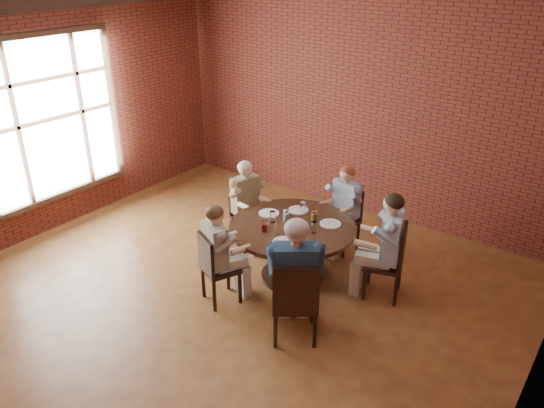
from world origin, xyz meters
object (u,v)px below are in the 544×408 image
Objects in this scene: chair_d at (215,266)px; diner_b at (343,210)px; chair_c at (245,212)px; chair_e at (295,299)px; chair_b at (346,217)px; diner_a at (385,246)px; diner_c at (247,205)px; diner_e at (295,279)px; dining_table at (292,241)px; smartphone at (286,247)px; chair_a at (392,259)px; diner_d at (220,254)px.

diner_b is at bearing -82.44° from chair_d.
chair_e is at bearing -108.66° from chair_c.
diner_b reaches higher than chair_b.
diner_a is 2.05m from diner_c.
diner_a is 1.38m from chair_e.
diner_b is (-0.01, -0.07, 0.13)m from chair_b.
dining_table is at bearing -90.00° from diner_e.
smartphone is (0.67, 0.47, 0.27)m from chair_d.
smartphone is at bearing -120.26° from chair_d.
diner_c is at bearing -73.08° from diner_e.
diner_c reaches higher than chair_a.
diner_a is 1.07× the size of diner_c.
chair_a is at bearing -26.37° from chair_b.
diner_e is at bearing -107.89° from chair_c.
chair_c is 0.15m from diner_c.
chair_e is (-0.45, -1.35, 0.02)m from chair_a.
chair_d is at bearing -67.77° from chair_a.
chair_e is at bearing -35.80° from chair_a.
diner_b is (0.16, 1.00, 0.08)m from dining_table.
diner_c is 1.39m from chair_d.
chair_c and chair_d have the same top height.
diner_e is (0.65, -0.90, 0.18)m from dining_table.
diner_c is at bearing -90.00° from chair_c.
diner_d is 1.12m from chair_e.
smartphone is at bearing -78.58° from chair_b.
diner_a is at bearing -26.61° from diner_b.
diner_d is at bearing -97.55° from diner_b.
chair_d is 0.15m from diner_d.
chair_b is 0.72× the size of diner_b.
smartphone is at bearing -105.16° from diner_c.
chair_c is at bearing -38.38° from diner_d.
chair_a is 0.75× the size of diner_d.
dining_table is at bearing -90.00° from diner_a.
diner_a is 1.31m from diner_e.
diner_a is at bearing 26.57° from smartphone.
diner_a reaches higher than diner_d.
diner_a is at bearing -90.00° from chair_a.
diner_b is 0.98× the size of diner_c.
diner_d is at bearing -114.36° from dining_table.
chair_d is 0.86m from smartphone.
chair_a is 0.70× the size of diner_a.
chair_b is at bearing 81.03° from dining_table.
diner_c reaches higher than smartphone.
smartphone is at bearing -104.44° from chair_c.
diner_c is 1.00× the size of diner_d.
diner_e is at bearing -39.14° from chair_a.
chair_b is 0.71× the size of diner_c.
chair_c is 0.71× the size of diner_d.
diner_c is 1.34m from diner_d.
diner_a is 1.18m from smartphone.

